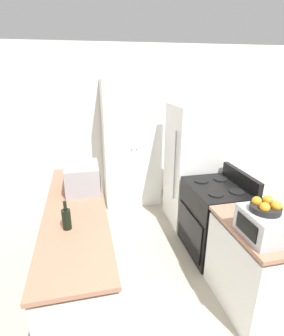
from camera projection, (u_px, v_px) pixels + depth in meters
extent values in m
cube|color=silver|center=(123.00, 125.00, 4.51)|extent=(7.00, 0.06, 2.60)
cube|color=silver|center=(79.00, 246.00, 2.81)|extent=(0.58, 2.24, 0.83)
cube|color=#9E6B51|center=(75.00, 208.00, 2.64)|extent=(0.60, 2.28, 0.04)
cube|color=silver|center=(254.00, 269.00, 2.49)|extent=(0.58, 0.84, 0.83)
cube|color=#9E6B51|center=(262.00, 227.00, 2.33)|extent=(0.60, 0.86, 0.04)
cube|color=silver|center=(131.00, 144.00, 4.34)|extent=(0.91, 0.52, 2.07)
sphere|color=#B2B2B7|center=(132.00, 149.00, 4.08)|extent=(0.03, 0.03, 0.03)
sphere|color=#B2B2B7|center=(137.00, 149.00, 4.10)|extent=(0.03, 0.03, 0.03)
cube|color=black|center=(214.00, 219.00, 3.25)|extent=(0.64, 0.79, 0.90)
cube|color=black|center=(189.00, 230.00, 3.22)|extent=(0.02, 0.69, 0.49)
cube|color=black|center=(241.00, 178.00, 3.13)|extent=(0.06, 0.75, 0.16)
cylinder|color=black|center=(216.00, 194.00, 2.89)|extent=(0.17, 0.17, 0.01)
cylinder|color=black|center=(201.00, 181.00, 3.24)|extent=(0.17, 0.17, 0.01)
cylinder|color=black|center=(237.00, 192.00, 2.95)|extent=(0.17, 0.17, 0.01)
cylinder|color=black|center=(220.00, 179.00, 3.29)|extent=(0.17, 0.17, 0.01)
cube|color=white|center=(193.00, 166.00, 3.81)|extent=(0.67, 0.68, 1.76)
cylinder|color=gray|center=(175.00, 166.00, 3.54)|extent=(0.02, 0.02, 0.97)
cube|color=#939399|center=(82.00, 178.00, 2.94)|extent=(0.37, 0.45, 0.31)
cube|color=black|center=(99.00, 178.00, 2.95)|extent=(0.01, 0.28, 0.22)
cylinder|color=black|center=(67.00, 219.00, 2.24)|extent=(0.08, 0.08, 0.18)
cylinder|color=black|center=(65.00, 206.00, 2.19)|extent=(0.03, 0.03, 0.08)
cube|color=#B2B2B7|center=(265.00, 224.00, 2.12)|extent=(0.33, 0.39, 0.23)
cube|color=black|center=(246.00, 227.00, 2.09)|extent=(0.01, 0.27, 0.14)
cylinder|color=black|center=(265.00, 208.00, 2.09)|extent=(0.24, 0.24, 0.05)
sphere|color=orange|center=(268.00, 200.00, 2.13)|extent=(0.08, 0.08, 0.08)
sphere|color=orange|center=(257.00, 201.00, 2.11)|extent=(0.08, 0.08, 0.08)
sphere|color=orange|center=(265.00, 207.00, 2.01)|extent=(0.08, 0.08, 0.08)
sphere|color=orange|center=(276.00, 206.00, 2.04)|extent=(0.08, 0.08, 0.08)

